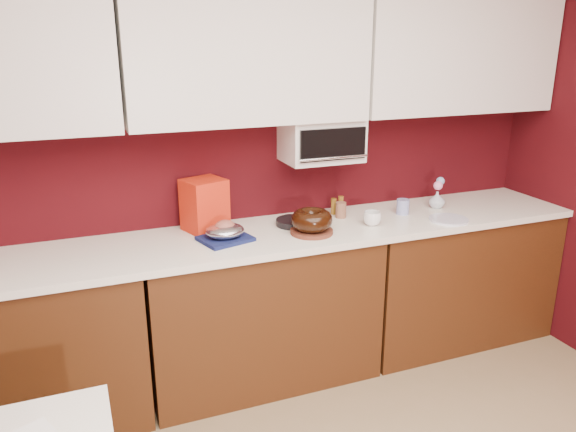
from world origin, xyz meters
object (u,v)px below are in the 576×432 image
(blue_jar, at_px, (403,207))
(pandoro_box, at_px, (205,205))
(flower_vase, at_px, (437,199))
(coffee_mug, at_px, (372,217))
(foil_ham_nest, at_px, (225,231))
(bundt_cake, at_px, (312,220))
(toaster_oven, at_px, (321,140))

(blue_jar, bearing_deg, pandoro_box, 172.69)
(flower_vase, bearing_deg, blue_jar, -173.16)
(pandoro_box, relative_size, coffee_mug, 2.94)
(foil_ham_nest, xyz_separation_m, pandoro_box, (-0.06, 0.22, 0.09))
(bundt_cake, height_order, pandoro_box, pandoro_box)
(flower_vase, bearing_deg, coffee_mug, -164.33)
(coffee_mug, height_order, blue_jar, coffee_mug)
(foil_ham_nest, bearing_deg, toaster_oven, 16.76)
(pandoro_box, distance_m, blue_jar, 1.23)
(bundt_cake, bearing_deg, coffee_mug, 0.28)
(toaster_oven, relative_size, foil_ham_nest, 2.12)
(bundt_cake, bearing_deg, blue_jar, 10.65)
(pandoro_box, distance_m, flower_vase, 1.49)
(bundt_cake, height_order, coffee_mug, bundt_cake)
(toaster_oven, distance_m, pandoro_box, 0.78)
(flower_vase, bearing_deg, bundt_cake, -170.45)
(pandoro_box, xyz_separation_m, blue_jar, (1.21, -0.16, -0.10))
(foil_ham_nest, relative_size, flower_vase, 1.73)
(bundt_cake, xyz_separation_m, blue_jar, (0.67, 0.13, -0.03))
(bundt_cake, xyz_separation_m, coffee_mug, (0.39, 0.00, -0.03))
(toaster_oven, height_order, foil_ham_nest, toaster_oven)
(foil_ham_nest, bearing_deg, pandoro_box, 104.62)
(pandoro_box, height_order, coffee_mug, pandoro_box)
(pandoro_box, bearing_deg, toaster_oven, -20.38)
(foil_ham_nest, bearing_deg, coffee_mug, -4.19)
(toaster_oven, height_order, coffee_mug, toaster_oven)
(pandoro_box, relative_size, blue_jar, 3.16)
(foil_ham_nest, relative_size, blue_jar, 2.27)
(foil_ham_nest, height_order, pandoro_box, pandoro_box)
(bundt_cake, relative_size, blue_jar, 2.49)
(pandoro_box, height_order, blue_jar, pandoro_box)
(toaster_oven, height_order, blue_jar, toaster_oven)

